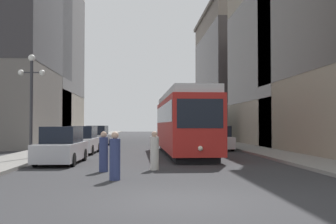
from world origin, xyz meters
TOP-DOWN VIEW (x-y plane):
  - ground_plane at (0.00, 0.00)m, footprint 200.00×200.00m
  - sidewalk_left at (-7.45, 40.00)m, footprint 2.69×120.00m
  - sidewalk_right at (7.45, 40.00)m, footprint 2.69×120.00m
  - streetcar at (1.77, 15.64)m, footprint 2.82×13.90m
  - transit_bus at (5.73, 33.73)m, footprint 2.82×11.18m
  - parked_car_left_near at (-4.81, 10.12)m, footprint 2.01×4.86m
  - parked_car_left_mid at (-4.81, 17.06)m, footprint 2.00×4.78m
  - parked_car_right_far at (4.81, 20.00)m, footprint 1.91×4.29m
  - parked_car_left_far at (-4.81, 26.20)m, footprint 2.07×4.32m
  - pedestrian_crossing_near at (-2.42, 6.47)m, footprint 0.37×0.37m
  - pedestrian_crossing_far at (-1.80, 3.91)m, footprint 0.37×0.37m
  - pedestrian_on_sidewalk at (-0.34, 6.96)m, footprint 0.37×0.37m
  - lamp_post_left_near at (-6.71, 11.61)m, footprint 1.41×0.36m
  - building_left_corner at (-16.55, 38.45)m, footprint 16.11×15.88m
  - building_right_midblock at (14.27, 27.19)m, footprint 11.55×15.94m
  - building_right_far at (14.11, 51.36)m, footprint 11.22×22.46m

SIDE VIEW (x-z plane):
  - ground_plane at x=0.00m, z-range 0.00..0.00m
  - sidewalk_left at x=-7.45m, z-range 0.00..0.15m
  - sidewalk_right at x=7.45m, z-range 0.00..0.15m
  - pedestrian_on_sidewalk at x=-0.34m, z-range -0.06..1.58m
  - pedestrian_crossing_near at x=-2.42m, z-range -0.06..1.58m
  - pedestrian_crossing_far at x=-1.80m, z-range -0.06..1.62m
  - parked_car_left_far at x=-4.81m, z-range -0.07..1.75m
  - parked_car_right_far at x=4.81m, z-range -0.07..1.75m
  - parked_car_left_mid at x=-4.81m, z-range -0.07..1.75m
  - parked_car_left_near at x=-4.81m, z-range -0.07..1.75m
  - transit_bus at x=5.73m, z-range 0.22..3.67m
  - streetcar at x=1.77m, z-range 0.16..4.05m
  - lamp_post_left_near at x=-6.71m, z-range 1.01..6.49m
  - building_right_midblock at x=14.27m, z-range 0.22..16.87m
  - building_right_far at x=14.11m, z-range 0.27..19.42m
  - building_left_corner at x=-16.55m, z-range 0.33..22.90m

